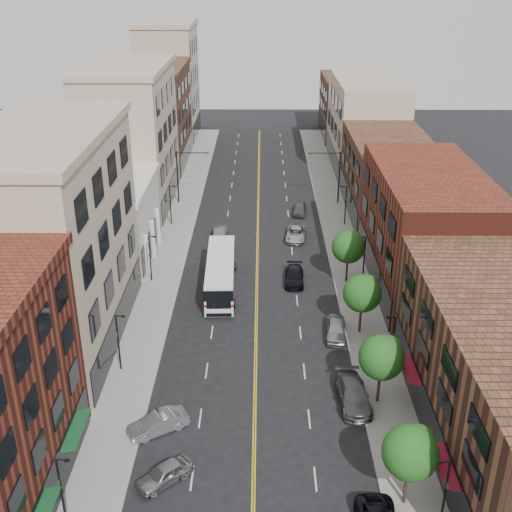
{
  "coord_description": "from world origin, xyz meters",
  "views": [
    {
      "loc": [
        0.44,
        -35.66,
        30.47
      ],
      "look_at": [
        -0.06,
        19.66,
        5.0
      ],
      "focal_mm": 45.0,
      "sensor_mm": 36.0,
      "label": 1
    }
  ],
  "objects_px": {
    "car_parked_mid": "(353,395)",
    "car_parked_far": "(336,329)",
    "city_bus": "(221,272)",
    "car_lane_behind": "(220,231)",
    "car_lane_b": "(296,234)",
    "car_angle_b": "(158,423)",
    "car_lane_c": "(300,209)",
    "car_lane_a": "(294,276)",
    "car_angle_a": "(164,474)"
  },
  "relations": [
    {
      "from": "car_angle_b",
      "to": "car_lane_b",
      "type": "bearing_deg",
      "value": 130.55
    },
    {
      "from": "car_parked_far",
      "to": "car_lane_b",
      "type": "xyz_separation_m",
      "value": [
        -2.52,
        22.11,
        -0.06
      ]
    },
    {
      "from": "car_angle_a",
      "to": "car_parked_far",
      "type": "xyz_separation_m",
      "value": [
        12.83,
        17.71,
        0.09
      ]
    },
    {
      "from": "car_parked_mid",
      "to": "car_lane_behind",
      "type": "xyz_separation_m",
      "value": [
        -12.01,
        32.32,
        -0.14
      ]
    },
    {
      "from": "car_lane_behind",
      "to": "car_angle_a",
      "type": "bearing_deg",
      "value": 87.58
    },
    {
      "from": "car_parked_mid",
      "to": "car_lane_a",
      "type": "relative_size",
      "value": 1.14
    },
    {
      "from": "car_angle_b",
      "to": "car_parked_far",
      "type": "relative_size",
      "value": 0.99
    },
    {
      "from": "car_lane_behind",
      "to": "city_bus",
      "type": "bearing_deg",
      "value": 93.06
    },
    {
      "from": "city_bus",
      "to": "car_lane_a",
      "type": "xyz_separation_m",
      "value": [
        7.58,
        1.45,
        -1.18
      ]
    },
    {
      "from": "car_parked_mid",
      "to": "car_parked_far",
      "type": "distance_m",
      "value": 9.51
    },
    {
      "from": "car_angle_b",
      "to": "car_lane_b",
      "type": "height_order",
      "value": "car_angle_b"
    },
    {
      "from": "car_angle_b",
      "to": "car_lane_a",
      "type": "xyz_separation_m",
      "value": [
        10.74,
        23.45,
        -0.02
      ]
    },
    {
      "from": "car_angle_a",
      "to": "car_lane_behind",
      "type": "relative_size",
      "value": 0.98
    },
    {
      "from": "car_angle_a",
      "to": "car_lane_b",
      "type": "height_order",
      "value": "car_lane_b"
    },
    {
      "from": "city_bus",
      "to": "car_lane_behind",
      "type": "xyz_separation_m",
      "value": [
        -0.94,
        13.65,
        -1.22
      ]
    },
    {
      "from": "car_angle_a",
      "to": "car_lane_a",
      "type": "distance_m",
      "value": 29.92
    },
    {
      "from": "car_parked_mid",
      "to": "car_angle_b",
      "type": "bearing_deg",
      "value": -170.36
    },
    {
      "from": "city_bus",
      "to": "car_parked_mid",
      "type": "height_order",
      "value": "city_bus"
    },
    {
      "from": "city_bus",
      "to": "car_lane_c",
      "type": "xyz_separation_m",
      "value": [
        9.18,
        21.42,
        -1.18
      ]
    },
    {
      "from": "car_angle_b",
      "to": "car_lane_b",
      "type": "relative_size",
      "value": 0.87
    },
    {
      "from": "city_bus",
      "to": "car_parked_far",
      "type": "xyz_separation_m",
      "value": [
        10.79,
        -9.17,
        -1.13
      ]
    },
    {
      "from": "car_parked_mid",
      "to": "car_lane_b",
      "type": "height_order",
      "value": "car_parked_mid"
    },
    {
      "from": "car_parked_far",
      "to": "car_lane_behind",
      "type": "relative_size",
      "value": 1.1
    },
    {
      "from": "city_bus",
      "to": "car_angle_a",
      "type": "bearing_deg",
      "value": -96.1
    },
    {
      "from": "car_parked_mid",
      "to": "car_parked_far",
      "type": "height_order",
      "value": "car_parked_mid"
    },
    {
      "from": "car_angle_a",
      "to": "car_lane_c",
      "type": "xyz_separation_m",
      "value": [
        11.22,
        48.31,
        0.04
      ]
    },
    {
      "from": "city_bus",
      "to": "car_parked_far",
      "type": "bearing_deg",
      "value": -42.12
    },
    {
      "from": "city_bus",
      "to": "car_lane_b",
      "type": "height_order",
      "value": "city_bus"
    },
    {
      "from": "city_bus",
      "to": "car_lane_a",
      "type": "distance_m",
      "value": 7.81
    },
    {
      "from": "car_parked_far",
      "to": "car_lane_a",
      "type": "distance_m",
      "value": 11.09
    },
    {
      "from": "city_bus",
      "to": "car_lane_b",
      "type": "bearing_deg",
      "value": 55.64
    },
    {
      "from": "car_parked_mid",
      "to": "car_angle_a",
      "type": "bearing_deg",
      "value": -151.48
    },
    {
      "from": "car_lane_a",
      "to": "car_lane_c",
      "type": "height_order",
      "value": "car_lane_c"
    },
    {
      "from": "car_angle_b",
      "to": "car_parked_mid",
      "type": "bearing_deg",
      "value": 71.83
    },
    {
      "from": "city_bus",
      "to": "car_lane_behind",
      "type": "bearing_deg",
      "value": 92.16
    },
    {
      "from": "car_parked_mid",
      "to": "car_lane_behind",
      "type": "distance_m",
      "value": 34.48
    },
    {
      "from": "car_lane_behind",
      "to": "car_lane_a",
      "type": "distance_m",
      "value": 14.88
    },
    {
      "from": "car_angle_a",
      "to": "car_parked_mid",
      "type": "bearing_deg",
      "value": 80.3
    },
    {
      "from": "car_lane_behind",
      "to": "car_lane_a",
      "type": "bearing_deg",
      "value": 124.04
    },
    {
      "from": "car_lane_behind",
      "to": "car_lane_c",
      "type": "xyz_separation_m",
      "value": [
        10.11,
        7.77,
        0.04
      ]
    },
    {
      "from": "car_lane_b",
      "to": "car_lane_c",
      "type": "bearing_deg",
      "value": 89.87
    },
    {
      "from": "car_lane_behind",
      "to": "car_lane_a",
      "type": "relative_size",
      "value": 0.83
    },
    {
      "from": "car_angle_a",
      "to": "car_parked_far",
      "type": "height_order",
      "value": "car_parked_far"
    },
    {
      "from": "car_angle_b",
      "to": "car_lane_a",
      "type": "bearing_deg",
      "value": 124.07
    },
    {
      "from": "car_parked_mid",
      "to": "car_parked_far",
      "type": "bearing_deg",
      "value": 88.2
    },
    {
      "from": "car_angle_b",
      "to": "car_parked_far",
      "type": "xyz_separation_m",
      "value": [
        13.95,
        12.83,
        0.03
      ]
    },
    {
      "from": "car_angle_a",
      "to": "car_lane_behind",
      "type": "height_order",
      "value": "car_angle_a"
    },
    {
      "from": "city_bus",
      "to": "car_lane_a",
      "type": "bearing_deg",
      "value": 9.05
    },
    {
      "from": "city_bus",
      "to": "car_lane_behind",
      "type": "distance_m",
      "value": 13.74
    },
    {
      "from": "car_angle_b",
      "to": "car_parked_mid",
      "type": "xyz_separation_m",
      "value": [
        14.23,
        3.33,
        0.08
      ]
    }
  ]
}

